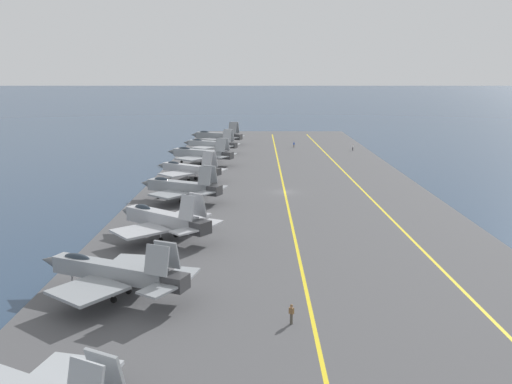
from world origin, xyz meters
name	(u,v)px	position (x,y,z in m)	size (l,w,h in m)	color
ground_plane	(285,194)	(0.00, 0.00, 0.00)	(2000.00, 2000.00, 0.00)	navy
carrier_deck	(285,193)	(0.00, 0.00, 0.20)	(207.51, 51.04, 0.40)	#4C4C4F
deck_stripe_foul_line	(364,192)	(0.00, -14.04, 0.40)	(186.76, 0.36, 0.01)	yellow
deck_stripe_centerline	(285,192)	(0.00, 0.00, 0.40)	(186.76, 0.36, 0.01)	yellow
parked_jet_second	(113,272)	(-46.05, 18.01, 2.87)	(13.06, 16.21, 5.91)	gray
parked_jet_third	(163,219)	(-27.70, 16.56, 2.91)	(13.74, 14.52, 6.44)	#A8AAAF
parked_jet_fourth	(181,187)	(-7.20, 17.26, 2.79)	(12.18, 15.17, 6.19)	gray
parked_jet_fifth	(189,169)	(10.58, 18.17, 2.70)	(13.01, 14.83, 6.04)	#A8AAAF
parked_jet_sixth	(200,154)	(29.54, 18.01, 2.90)	(13.96, 16.92, 6.32)	#93999E
parked_jet_seventh	(211,144)	(48.40, 17.27, 2.75)	(12.50, 15.81, 6.44)	#9EA3A8
parked_jet_eighth	(217,136)	(67.20, 17.14, 2.80)	(12.52, 16.61, 6.68)	gray
crew_brown_vest	(291,313)	(-51.55, 1.85, 1.36)	(0.44, 0.46, 1.75)	#4C473D
crew_white_vest	(353,147)	(53.24, -20.95, 1.38)	(0.46, 0.44, 1.79)	#232328
crew_blue_vest	(294,144)	(59.39, -5.34, 1.31)	(0.36, 0.44, 1.66)	#4C473D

